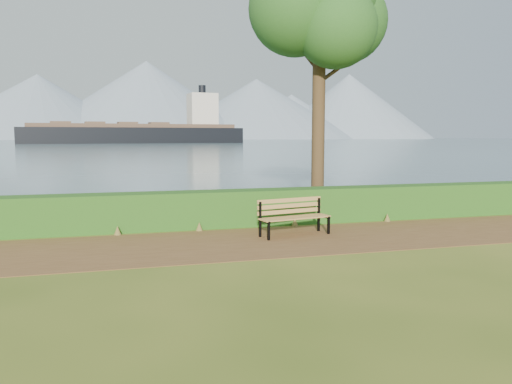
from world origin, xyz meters
name	(u,v)px	position (x,y,z in m)	size (l,w,h in m)	color
ground	(260,245)	(0.00, 0.00, 0.00)	(140.00, 140.00, 0.00)	#425819
path	(256,242)	(0.00, 0.30, 0.01)	(40.00, 3.40, 0.01)	brown
hedge	(235,208)	(0.00, 2.60, 0.50)	(32.00, 0.85, 1.00)	#144614
water	(125,141)	(0.00, 260.00, 0.01)	(700.00, 510.00, 0.00)	#496476
mountains	(110,104)	(-9.17, 406.05, 27.70)	(585.00, 190.00, 70.00)	gray
bench	(293,214)	(1.12, 0.88, 0.54)	(1.94, 0.90, 0.94)	black
tree	(320,5)	(3.04, 3.95, 6.57)	(4.57, 3.78, 8.83)	#342115
cargo_ship	(143,133)	(4.94, 162.65, 3.29)	(73.47, 18.13, 22.08)	black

